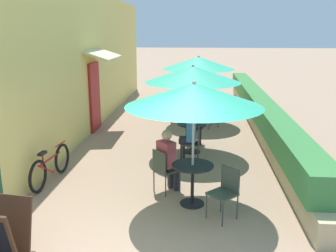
% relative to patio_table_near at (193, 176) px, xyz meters
% --- Properties ---
extents(cafe_facade_wall, '(0.98, 14.91, 4.20)m').
position_rel_patio_table_near_xyz_m(cafe_facade_wall, '(-3.28, 5.54, 1.55)').
color(cafe_facade_wall, '#E0CC6B').
rests_on(cafe_facade_wall, ground_plane).
extents(planter_hedge, '(0.60, 13.91, 1.01)m').
position_rel_patio_table_near_xyz_m(planter_hedge, '(2.02, 5.58, -0.00)').
color(planter_hedge, tan).
rests_on(planter_hedge, ground_plane).
extents(patio_table_near, '(0.75, 0.75, 0.76)m').
position_rel_patio_table_near_xyz_m(patio_table_near, '(0.00, 0.00, 0.00)').
color(patio_table_near, black).
rests_on(patio_table_near, ground_plane).
extents(patio_umbrella_near, '(2.36, 2.36, 2.25)m').
position_rel_patio_table_near_xyz_m(patio_umbrella_near, '(-0.00, -0.00, 1.47)').
color(patio_umbrella_near, '#B7B7BC').
rests_on(patio_umbrella_near, ground_plane).
extents(cafe_chair_near_left, '(0.57, 0.57, 0.87)m').
position_rel_patio_table_near_xyz_m(cafe_chair_near_left, '(0.56, -0.45, -0.02)').
color(cafe_chair_near_left, '#384238').
rests_on(cafe_chair_near_left, ground_plane).
extents(cafe_chair_near_right, '(0.57, 0.57, 0.87)m').
position_rel_patio_table_near_xyz_m(cafe_chair_near_right, '(-0.56, 0.45, -0.02)').
color(cafe_chair_near_right, '#384238').
rests_on(cafe_chair_near_right, ground_plane).
extents(seated_patron_near_right, '(0.51, 0.51, 1.25)m').
position_rel_patio_table_near_xyz_m(seated_patron_near_right, '(-0.48, 0.53, 0.15)').
color(seated_patron_near_right, '#23232D').
rests_on(seated_patron_near_right, ground_plane).
extents(patio_table_mid, '(0.75, 0.75, 0.76)m').
position_rel_patio_table_near_xyz_m(patio_table_mid, '(-0.07, 2.96, 0.00)').
color(patio_table_mid, black).
rests_on(patio_table_mid, ground_plane).
extents(patio_umbrella_mid, '(2.36, 2.36, 2.25)m').
position_rel_patio_table_near_xyz_m(patio_umbrella_mid, '(-0.07, 2.96, 1.47)').
color(patio_umbrella_mid, '#B7B7BC').
rests_on(patio_umbrella_mid, ground_plane).
extents(cafe_chair_mid_left, '(0.41, 0.41, 0.87)m').
position_rel_patio_table_near_xyz_m(cafe_chair_mid_left, '(-0.02, 2.25, -0.02)').
color(cafe_chair_mid_left, '#384238').
rests_on(cafe_chair_mid_left, ground_plane).
extents(seated_patron_mid_left, '(0.41, 0.35, 1.25)m').
position_rel_patio_table_near_xyz_m(seated_patron_mid_left, '(-0.13, 2.25, 0.15)').
color(seated_patron_mid_left, '#23232D').
rests_on(seated_patron_mid_left, ground_plane).
extents(cafe_chair_mid_right, '(0.41, 0.41, 0.87)m').
position_rel_patio_table_near_xyz_m(cafe_chair_mid_right, '(-0.13, 3.68, -0.02)').
color(cafe_chair_mid_right, '#384238').
rests_on(cafe_chair_mid_right, ground_plane).
extents(seated_patron_mid_right, '(0.41, 0.35, 1.25)m').
position_rel_patio_table_near_xyz_m(seated_patron_mid_right, '(-0.02, 3.68, 0.15)').
color(seated_patron_mid_right, '#23232D').
rests_on(seated_patron_mid_right, ground_plane).
extents(coffee_cup_mid, '(0.07, 0.07, 0.09)m').
position_rel_patio_table_near_xyz_m(coffee_cup_mid, '(-0.00, 3.03, 0.26)').
color(coffee_cup_mid, '#B73D3D').
rests_on(coffee_cup_mid, patio_table_mid).
extents(patio_table_far, '(0.75, 0.75, 0.76)m').
position_rel_patio_table_near_xyz_m(patio_table_far, '(0.05, 6.11, 0.00)').
color(patio_table_far, black).
rests_on(patio_table_far, ground_plane).
extents(patio_umbrella_far, '(2.36, 2.36, 2.25)m').
position_rel_patio_table_near_xyz_m(patio_umbrella_far, '(0.05, 6.11, 1.47)').
color(patio_umbrella_far, '#B7B7BC').
rests_on(patio_umbrella_far, ground_plane).
extents(cafe_chair_far_left, '(0.44, 0.44, 0.87)m').
position_rel_patio_table_near_xyz_m(cafe_chair_far_left, '(-0.65, 5.96, -0.02)').
color(cafe_chair_far_left, '#384238').
rests_on(cafe_chair_far_left, ground_plane).
extents(cafe_chair_far_right, '(0.56, 0.56, 0.87)m').
position_rel_patio_table_near_xyz_m(cafe_chair_far_right, '(0.53, 5.57, -0.02)').
color(cafe_chair_far_right, '#384238').
rests_on(cafe_chair_far_right, ground_plane).
extents(cafe_chair_far_back, '(0.53, 0.53, 0.87)m').
position_rel_patio_table_near_xyz_m(cafe_chair_far_back, '(0.27, 6.79, -0.02)').
color(cafe_chair_far_back, '#384238').
rests_on(cafe_chair_far_back, ground_plane).
extents(bicycle_leaning, '(0.21, 1.71, 0.74)m').
position_rel_patio_table_near_xyz_m(bicycle_leaning, '(-2.94, 0.79, -0.20)').
color(bicycle_leaning, black).
rests_on(bicycle_leaning, ground_plane).
extents(menu_board, '(0.63, 0.69, 0.85)m').
position_rel_patio_table_near_xyz_m(menu_board, '(-2.50, -1.93, -0.12)').
color(menu_board, '#422819').
rests_on(menu_board, ground_plane).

